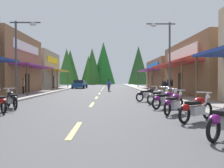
# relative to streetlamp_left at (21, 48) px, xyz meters

# --- Properties ---
(ground) EXTENTS (10.17, 85.98, 0.10)m
(ground) POSITION_rel_streetlamp_left_xyz_m (5.14, 11.38, -3.74)
(ground) COLOR #4C4C4F
(sidewalk_left) EXTENTS (2.69, 85.98, 0.12)m
(sidewalk_left) POSITION_rel_streetlamp_left_xyz_m (-1.29, 11.38, -3.63)
(sidewalk_left) COLOR #9E9991
(sidewalk_left) RESTS_ON ground
(sidewalk_right) EXTENTS (2.69, 85.98, 0.12)m
(sidewalk_right) POSITION_rel_streetlamp_left_xyz_m (11.57, 11.38, -3.63)
(sidewalk_right) COLOR #9E9991
(sidewalk_right) RESTS_ON ground
(centerline_dashes) EXTENTS (0.16, 62.56, 0.01)m
(centerline_dashes) POSITION_rel_streetlamp_left_xyz_m (5.14, 15.16, -3.68)
(centerline_dashes) COLOR #E0C64C
(centerline_dashes) RESTS_ON ground
(storefront_left_far) EXTENTS (9.88, 9.80, 5.78)m
(storefront_left_far) POSITION_rel_streetlamp_left_xyz_m (-6.63, 20.20, -0.80)
(storefront_left_far) COLOR gray
(storefront_left_far) RESTS_ON ground
(storefront_right_middle) EXTENTS (10.11, 12.39, 5.03)m
(storefront_right_middle) POSITION_rel_streetlamp_left_xyz_m (17.03, 5.44, -1.17)
(storefront_right_middle) COLOR brown
(storefront_right_middle) RESTS_ON ground
(storefront_right_far) EXTENTS (10.54, 12.18, 4.52)m
(storefront_right_far) POSITION_rel_streetlamp_left_xyz_m (17.24, 19.39, -1.42)
(storefront_right_far) COLOR brown
(storefront_right_far) RESTS_ON ground
(streetlamp_left) EXTENTS (2.12, 0.30, 5.57)m
(streetlamp_left) POSITION_rel_streetlamp_left_xyz_m (0.00, 0.00, 0.00)
(streetlamp_left) COLOR #474C51
(streetlamp_left) RESTS_ON ground
(streetlamp_right) EXTENTS (2.12, 0.30, 5.68)m
(streetlamp_right) POSITION_rel_streetlamp_left_xyz_m (10.29, 0.74, 0.06)
(streetlamp_right) COLOR #474C51
(streetlamp_right) RESTS_ON ground
(motorcycle_parked_right_2) EXTENTS (1.74, 1.41, 1.04)m
(motorcycle_parked_right_2) POSITION_rel_streetlamp_left_xyz_m (9.26, -8.16, -3.20)
(motorcycle_parked_right_2) COLOR black
(motorcycle_parked_right_2) RESTS_ON ground
(motorcycle_parked_right_3) EXTENTS (1.36, 1.77, 1.04)m
(motorcycle_parked_right_3) POSITION_rel_streetlamp_left_xyz_m (8.98, -6.34, -3.20)
(motorcycle_parked_right_3) COLOR black
(motorcycle_parked_right_3) RESTS_ON ground
(motorcycle_parked_right_4) EXTENTS (1.76, 1.38, 1.04)m
(motorcycle_parked_right_4) POSITION_rel_streetlamp_left_xyz_m (9.09, -4.41, -3.20)
(motorcycle_parked_right_4) COLOR black
(motorcycle_parked_right_4) RESTS_ON ground
(motorcycle_parked_right_5) EXTENTS (1.72, 1.43, 1.04)m
(motorcycle_parked_right_5) POSITION_rel_streetlamp_left_xyz_m (9.18, -2.26, -3.20)
(motorcycle_parked_right_5) COLOR black
(motorcycle_parked_right_5) RESTS_ON ground
(motorcycle_parked_right_6) EXTENTS (1.88, 1.19, 1.04)m
(motorcycle_parked_right_6) POSITION_rel_streetlamp_left_xyz_m (8.83, -0.49, -3.20)
(motorcycle_parked_right_6) COLOR black
(motorcycle_parked_right_6) RESTS_ON ground
(motorcycle_parked_left_4) EXTENTS (1.32, 1.81, 1.04)m
(motorcycle_parked_left_4) POSITION_rel_streetlamp_left_xyz_m (1.08, -4.18, -3.20)
(motorcycle_parked_left_4) COLOR black
(motorcycle_parked_left_4) RESTS_ON ground
(rider_cruising_lead) EXTENTS (0.60, 2.14, 1.57)m
(rider_cruising_lead) POSITION_rel_streetlamp_left_xyz_m (6.15, 13.06, -3.03)
(rider_cruising_lead) COLOR black
(rider_cruising_lead) RESTS_ON ground
(pedestrian_by_shop) EXTENTS (0.53, 0.38, 1.73)m
(pedestrian_by_shop) POSITION_rel_streetlamp_left_xyz_m (11.20, 2.73, -2.68)
(pedestrian_by_shop) COLOR #726659
(pedestrian_by_shop) RESTS_ON ground
(pedestrian_browsing) EXTENTS (0.56, 0.34, 1.57)m
(pedestrian_browsing) POSITION_rel_streetlamp_left_xyz_m (10.83, 3.00, -2.79)
(pedestrian_browsing) COLOR #3F593F
(pedestrian_browsing) RESTS_ON ground
(pedestrian_waiting) EXTENTS (0.40, 0.51, 1.67)m
(pedestrian_waiting) POSITION_rel_streetlamp_left_xyz_m (-2.02, 5.91, -2.72)
(pedestrian_waiting) COLOR black
(pedestrian_waiting) RESTS_ON ground
(parked_car_curbside) EXTENTS (2.30, 4.41, 1.40)m
(parked_car_curbside) POSITION_rel_streetlamp_left_xyz_m (1.25, 22.65, -3.00)
(parked_car_curbside) COLOR #1E4C8C
(parked_car_curbside) RESTS_ON ground
(treeline_backdrop) EXTENTS (27.13, 13.67, 13.52)m
(treeline_backdrop) POSITION_rel_streetlamp_left_xyz_m (3.63, 55.51, 1.98)
(treeline_backdrop) COLOR #1F6523
(treeline_backdrop) RESTS_ON ground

